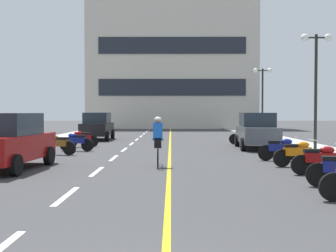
{
  "coord_description": "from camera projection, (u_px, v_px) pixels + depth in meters",
  "views": [
    {
      "loc": [
        0.31,
        -3.64,
        1.85
      ],
      "look_at": [
        0.17,
        16.13,
        1.23
      ],
      "focal_mm": 47.11,
      "sensor_mm": 36.0,
      "label": 1
    }
  ],
  "objects": [
    {
      "name": "motorcycle_9",
      "position": [
        244.0,
        136.0,
        25.25
      ],
      "size": [
        1.68,
        0.67,
        0.92
      ],
      "color": "black",
      "rests_on": "ground"
    },
    {
      "name": "motorcycle_3",
      "position": [
        320.0,
        159.0,
        12.89
      ],
      "size": [
        1.7,
        0.6,
        0.92
      ],
      "color": "black",
      "rests_on": "ground"
    },
    {
      "name": "street_lamp_mid",
      "position": [
        316.0,
        65.0,
        20.74
      ],
      "size": [
        1.46,
        0.36,
        5.42
      ],
      "color": "black",
      "rests_on": "curb_right"
    },
    {
      "name": "street_lamp_far",
      "position": [
        263.0,
        86.0,
        34.04
      ],
      "size": [
        1.46,
        0.36,
        5.13
      ],
      "color": "black",
      "rests_on": "curb_right"
    },
    {
      "name": "curb_right",
      "position": [
        281.0,
        141.0,
        27.63
      ],
      "size": [
        2.4,
        72.0,
        0.12
      ],
      "primitive_type": "cube",
      "color": "#A8A8A3",
      "rests_on": "ground"
    },
    {
      "name": "centre_line_yellow",
      "position": [
        170.0,
        141.0,
        27.68
      ],
      "size": [
        0.12,
        66.0,
        0.01
      ],
      "primitive_type": "cube",
      "color": "gold",
      "rests_on": "ground"
    },
    {
      "name": "motorcycle_6",
      "position": [
        58.0,
        144.0,
        19.04
      ],
      "size": [
        1.65,
        0.77,
        0.92
      ],
      "color": "black",
      "rests_on": "ground"
    },
    {
      "name": "motorcycle_8",
      "position": [
        82.0,
        138.0,
        23.23
      ],
      "size": [
        1.65,
        0.77,
        0.92
      ],
      "color": "black",
      "rests_on": "ground"
    },
    {
      "name": "parked_car_near",
      "position": [
        8.0,
        141.0,
        14.1
      ],
      "size": [
        2.16,
        4.31,
        1.82
      ],
      "color": "black",
      "rests_on": "ground"
    },
    {
      "name": "motorcycle_5",
      "position": [
        281.0,
        149.0,
        16.62
      ],
      "size": [
        1.69,
        0.63,
        0.92
      ],
      "color": "black",
      "rests_on": "ground"
    },
    {
      "name": "lane_dash_7",
      "position": [
        141.0,
        136.0,
        33.69
      ],
      "size": [
        0.14,
        2.2,
        0.01
      ],
      "primitive_type": "cube",
      "color": "silver",
      "rests_on": "ground"
    },
    {
      "name": "lane_dash_10",
      "position": [
        149.0,
        130.0,
        45.69
      ],
      "size": [
        0.14,
        2.2,
        0.01
      ],
      "primitive_type": "cube",
      "color": "silver",
      "rests_on": "ground"
    },
    {
      "name": "lane_dash_5",
      "position": [
        132.0,
        144.0,
        25.7
      ],
      "size": [
        0.14,
        2.2,
        0.01
      ],
      "primitive_type": "cube",
      "color": "silver",
      "rests_on": "ground"
    },
    {
      "name": "office_building",
      "position": [
        172.0,
        63.0,
        51.52
      ],
      "size": [
        19.31,
        6.3,
        15.32
      ],
      "color": "beige",
      "rests_on": "ground"
    },
    {
      "name": "lane_dash_6",
      "position": [
        137.0,
        140.0,
        29.7
      ],
      "size": [
        0.14,
        2.2,
        0.01
      ],
      "primitive_type": "cube",
      "color": "silver",
      "rests_on": "ground"
    },
    {
      "name": "motorcycle_7",
      "position": [
        76.0,
        141.0,
        20.83
      ],
      "size": [
        1.69,
        0.64,
        0.92
      ],
      "color": "black",
      "rests_on": "ground"
    },
    {
      "name": "lane_dash_1",
      "position": [
        66.0,
        196.0,
        9.71
      ],
      "size": [
        0.14,
        2.2,
        0.01
      ],
      "primitive_type": "cube",
      "color": "silver",
      "rests_on": "ground"
    },
    {
      "name": "ground_plane",
      "position": [
        166.0,
        145.0,
        24.69
      ],
      "size": [
        140.0,
        140.0,
        0.0
      ],
      "primitive_type": "plane",
      "color": "#38383A"
    },
    {
      "name": "lane_dash_2",
      "position": [
        97.0,
        171.0,
        13.71
      ],
      "size": [
        0.14,
        2.2,
        0.01
      ],
      "primitive_type": "cube",
      "color": "silver",
      "rests_on": "ground"
    },
    {
      "name": "cyclist_rider",
      "position": [
        158.0,
        141.0,
        14.91
      ],
      "size": [
        0.42,
        1.77,
        1.71
      ],
      "color": "black",
      "rests_on": "ground"
    },
    {
      "name": "parked_car_mid",
      "position": [
        257.0,
        131.0,
        22.21
      ],
      "size": [
        2.07,
        4.27,
        1.82
      ],
      "color": "black",
      "rests_on": "ground"
    },
    {
      "name": "lane_dash_11",
      "position": [
        151.0,
        129.0,
        49.69
      ],
      "size": [
        0.14,
        2.2,
        0.01
      ],
      "primitive_type": "cube",
      "color": "silver",
      "rests_on": "ground"
    },
    {
      "name": "parked_car_far",
      "position": [
        97.0,
        126.0,
        29.37
      ],
      "size": [
        1.94,
        4.21,
        1.82
      ],
      "color": "black",
      "rests_on": "ground"
    },
    {
      "name": "motorcycle_4",
      "position": [
        298.0,
        153.0,
        14.9
      ],
      "size": [
        1.7,
        0.6,
        0.92
      ],
      "color": "black",
      "rests_on": "ground"
    },
    {
      "name": "curb_left",
      "position": [
        52.0,
        141.0,
        27.73
      ],
      "size": [
        2.4,
        72.0,
        0.12
      ],
      "primitive_type": "cube",
      "color": "#A8A8A3",
      "rests_on": "ground"
    },
    {
      "name": "lane_dash_8",
      "position": [
        144.0,
        134.0,
        37.69
      ],
      "size": [
        0.14,
        2.2,
        0.01
      ],
      "primitive_type": "cube",
      "color": "silver",
      "rests_on": "ground"
    },
    {
      "name": "lane_dash_4",
      "position": [
        124.0,
        150.0,
        21.7
      ],
      "size": [
        0.14,
        2.2,
        0.01
      ],
      "primitive_type": "cube",
      "color": "silver",
      "rests_on": "ground"
    },
    {
      "name": "lane_dash_9",
      "position": [
        147.0,
        132.0,
        41.69
      ],
      "size": [
        0.14,
        2.2,
        0.01
      ],
      "primitive_type": "cube",
      "color": "silver",
      "rests_on": "ground"
    },
    {
      "name": "lane_dash_3",
      "position": [
        114.0,
        158.0,
        17.7
      ],
      "size": [
        0.14,
        2.2,
        0.01
      ],
      "primitive_type": "cube",
      "color": "silver",
      "rests_on": "ground"
    }
  ]
}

